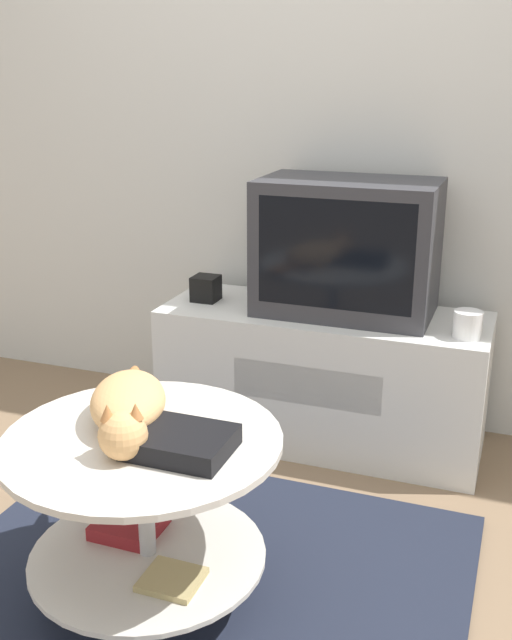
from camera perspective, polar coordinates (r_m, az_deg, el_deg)
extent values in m
plane|color=#7F664C|center=(2.19, -5.26, -20.59)|extent=(12.00, 12.00, 0.00)
cube|color=silver|center=(2.99, 5.72, 16.88)|extent=(8.00, 0.05, 2.60)
cube|color=#1E2333|center=(2.19, -5.26, -20.38)|extent=(1.47, 1.35, 0.02)
cube|color=silver|center=(2.89, 5.06, -4.33)|extent=(1.22, 0.45, 0.52)
cube|color=silver|center=(2.68, 3.83, -5.02)|extent=(0.55, 0.01, 0.15)
cube|color=#333338|center=(2.75, 6.97, 5.52)|extent=(0.64, 0.38, 0.49)
cube|color=black|center=(2.57, 6.00, 4.93)|extent=(0.55, 0.01, 0.38)
cube|color=black|center=(2.93, -3.84, 2.42)|extent=(0.10, 0.10, 0.10)
cylinder|color=white|center=(2.61, 15.82, -0.33)|extent=(0.10, 0.10, 0.09)
cylinder|color=#B2B2B7|center=(2.18, -8.04, -20.12)|extent=(0.30, 0.30, 0.01)
cylinder|color=#B7B7BC|center=(2.05, -8.33, -15.11)|extent=(0.04, 0.04, 0.47)
cylinder|color=beige|center=(2.10, -8.21, -17.25)|extent=(0.63, 0.63, 0.01)
cylinder|color=beige|center=(1.92, -8.67, -9.05)|extent=(0.71, 0.71, 0.02)
cube|color=maroon|center=(2.17, -9.62, -15.14)|extent=(0.18, 0.17, 0.04)
cube|color=tan|center=(1.98, -6.43, -19.05)|extent=(0.15, 0.13, 0.02)
cube|color=black|center=(1.83, -5.77, -9.23)|extent=(0.24, 0.19, 0.05)
ellipsoid|color=tan|center=(1.98, -9.71, -6.10)|extent=(0.32, 0.38, 0.11)
sphere|color=tan|center=(1.80, -10.10, -8.65)|extent=(0.12, 0.12, 0.12)
cone|color=#B2703D|center=(1.77, -9.16, -6.86)|extent=(0.04, 0.04, 0.04)
cone|color=#B2703D|center=(1.78, -11.26, -6.91)|extent=(0.04, 0.04, 0.04)
ellipsoid|color=#B2703D|center=(2.20, -9.31, -4.43)|extent=(0.11, 0.17, 0.04)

